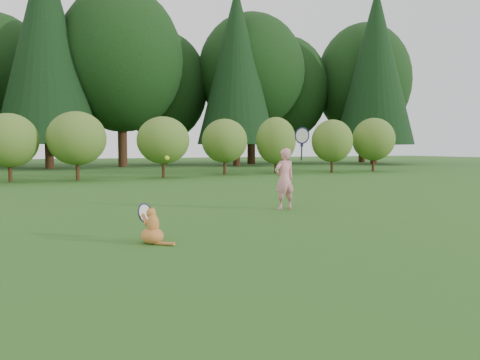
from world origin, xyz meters
name	(u,v)px	position (x,y,z in m)	size (l,w,h in m)	color
ground	(248,226)	(0.00, 0.00, 0.00)	(100.00, 100.00, 0.00)	#234E16
shrub_row	(121,145)	(0.00, 13.00, 1.40)	(28.00, 3.00, 2.80)	#576D22
woodland_backdrop	(93,44)	(0.00, 23.00, 7.50)	(48.00, 10.00, 15.00)	black
child	(285,177)	(1.57, 1.63, 0.66)	(0.73, 0.49, 1.89)	pink
cat	(152,225)	(-1.73, -0.72, 0.25)	(0.46, 0.71, 0.67)	#B55522
tennis_ball	(167,158)	(-1.13, 0.80, 1.11)	(0.08, 0.08, 0.08)	#B8D519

